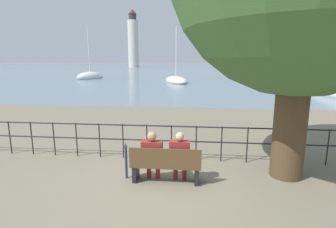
{
  "coord_description": "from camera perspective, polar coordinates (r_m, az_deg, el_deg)",
  "views": [
    {
      "loc": [
        0.66,
        -5.9,
        2.87
      ],
      "look_at": [
        0.0,
        0.5,
        1.57
      ],
      "focal_mm": 28.0,
      "sensor_mm": 36.0,
      "label": 1
    }
  ],
  "objects": [
    {
      "name": "closed_umbrella",
      "position": [
        6.64,
        -9.12,
        -9.56
      ],
      "size": [
        0.09,
        0.09,
        0.92
      ],
      "color": "navy",
      "rests_on": "ground_plane"
    },
    {
      "name": "park_bench",
      "position": [
        6.37,
        -0.53,
        -11.18
      ],
      "size": [
        1.69,
        0.45,
        0.9
      ],
      "color": "brown",
      "rests_on": "ground_plane"
    },
    {
      "name": "promenade_railing",
      "position": [
        7.7,
        0.73,
        -5.03
      ],
      "size": [
        14.59,
        0.04,
        1.05
      ],
      "color": "black",
      "rests_on": "ground_plane"
    },
    {
      "name": "seated_person_left",
      "position": [
        6.38,
        -3.45,
        -8.63
      ],
      "size": [
        0.5,
        0.35,
        1.25
      ],
      "color": "maroon",
      "rests_on": "ground_plane"
    },
    {
      "name": "sailboat_0",
      "position": [
        36.37,
        1.77,
        7.3
      ],
      "size": [
        4.63,
        7.23,
        7.9
      ],
      "rotation": [
        0.0,
        0.0,
        0.35
      ],
      "color": "white",
      "rests_on": "ground_plane"
    },
    {
      "name": "harbor_lighthouse",
      "position": [
        130.42,
        -7.59,
        15.49
      ],
      "size": [
        4.95,
        4.95,
        26.6
      ],
      "color": "beige",
      "rests_on": "ground_plane"
    },
    {
      "name": "seated_person_right",
      "position": [
        6.32,
        2.57,
        -8.88
      ],
      "size": [
        0.48,
        0.35,
        1.25
      ],
      "color": "maroon",
      "rests_on": "ground_plane"
    },
    {
      "name": "harbor_water",
      "position": [
        166.33,
        5.75,
        10.36
      ],
      "size": [
        600.0,
        300.0,
        0.01
      ],
      "color": "slate",
      "rests_on": "ground_plane"
    },
    {
      "name": "sailboat_3",
      "position": [
        46.32,
        -16.56,
        7.83
      ],
      "size": [
        4.17,
        6.37,
        9.43
      ],
      "rotation": [
        0.0,
        0.0,
        -0.3
      ],
      "color": "white",
      "rests_on": "ground_plane"
    },
    {
      "name": "ground_plane",
      "position": [
        6.6,
        -0.46,
        -14.41
      ],
      "size": [
        1000.0,
        1000.0,
        0.0
      ],
      "primitive_type": "plane",
      "color": "#7A705B"
    }
  ]
}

